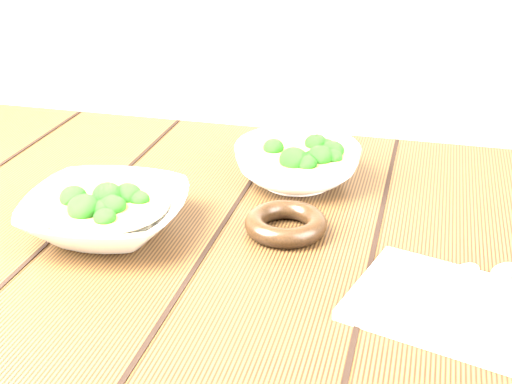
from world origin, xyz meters
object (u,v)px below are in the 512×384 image
at_px(soup_bowl_front, 106,213).
at_px(soup_bowl_back, 297,162).
at_px(trivet, 286,224).
at_px(table, 235,311).
at_px(napkin, 446,305).

bearing_deg(soup_bowl_front, soup_bowl_back, 46.18).
distance_m(soup_bowl_back, trivet, 0.16).
relative_size(table, soup_bowl_back, 6.11).
bearing_deg(trivet, table, -162.91).
bearing_deg(trivet, soup_bowl_back, 96.39).
distance_m(trivet, napkin, 0.24).
xyz_separation_m(trivet, napkin, (0.20, -0.13, -0.01)).
bearing_deg(soup_bowl_back, soup_bowl_front, -133.82).
bearing_deg(soup_bowl_front, trivet, 13.87).
xyz_separation_m(table, soup_bowl_back, (0.05, 0.18, 0.15)).
height_order(soup_bowl_back, napkin, soup_bowl_back).
bearing_deg(trivet, soup_bowl_front, -166.13).
xyz_separation_m(soup_bowl_back, napkin, (0.22, -0.29, -0.03)).
xyz_separation_m(table, trivet, (0.06, 0.02, 0.13)).
bearing_deg(soup_bowl_back, trivet, -83.61).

